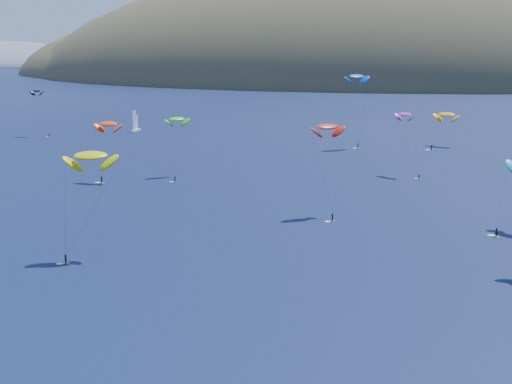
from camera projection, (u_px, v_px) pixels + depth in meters
The scene contains 10 objects.
island at pixel (390, 90), 615.96m from camera, with size 730.00×300.00×210.00m.
sailboat at pixel (135, 129), 303.55m from camera, with size 8.29×7.14×10.15m.
kitesurfer_1 at pixel (108, 124), 204.45m from camera, with size 8.71×6.69×18.91m.
kitesurfer_2 at pixel (91, 156), 136.79m from camera, with size 10.86×10.98×22.55m.
kitesurfer_3 at pixel (177, 119), 212.50m from camera, with size 7.95×14.07×18.91m.
kitesurfer_4 at pixel (357, 76), 259.54m from camera, with size 10.61×8.93×28.70m.
kitesurfer_6 at pixel (405, 114), 212.99m from camera, with size 8.90×11.15×20.12m.
kitesurfer_9 at pixel (328, 127), 167.77m from camera, with size 9.27×12.36×23.27m.
kitesurfer_11 at pixel (447, 114), 265.24m from camera, with size 12.03×16.62×14.48m.
kitesurfer_12 at pixel (37, 91), 289.43m from camera, with size 10.70×7.63×19.81m.
Camera 1 is at (23.30, -68.09, 44.29)m, focal length 50.00 mm.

